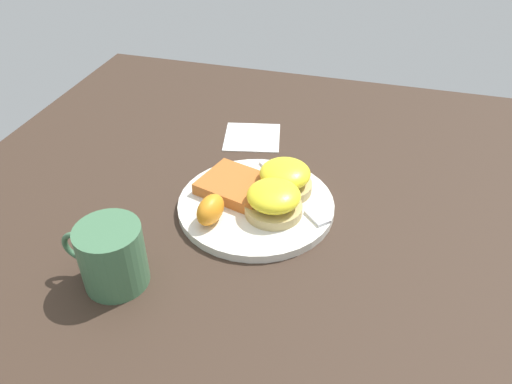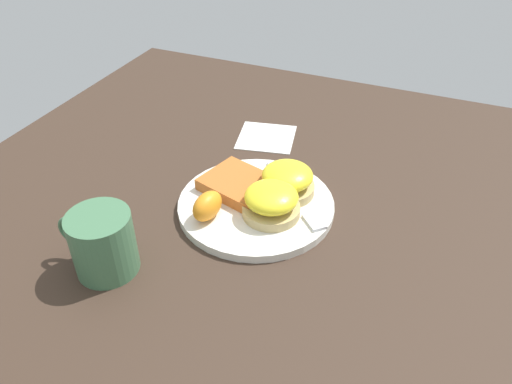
{
  "view_description": "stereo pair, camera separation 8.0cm",
  "coord_description": "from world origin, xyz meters",
  "views": [
    {
      "loc": [
        -0.17,
        0.62,
        0.52
      ],
      "look_at": [
        0.0,
        0.0,
        0.03
      ],
      "focal_mm": 35.0,
      "sensor_mm": 36.0,
      "label": 1
    },
    {
      "loc": [
        -0.25,
        0.59,
        0.52
      ],
      "look_at": [
        0.0,
        0.0,
        0.03
      ],
      "focal_mm": 35.0,
      "sensor_mm": 36.0,
      "label": 2
    }
  ],
  "objects": [
    {
      "name": "plate",
      "position": [
        0.0,
        0.0,
        0.01
      ],
      "size": [
        0.26,
        0.26,
        0.01
      ],
      "primitive_type": "cylinder",
      "color": "silver",
      "rests_on": "ground_plane"
    },
    {
      "name": "orange_wedge",
      "position": [
        0.05,
        0.07,
        0.04
      ],
      "size": [
        0.04,
        0.06,
        0.04
      ],
      "primitive_type": "ellipsoid",
      "rotation": [
        0.0,
        0.0,
        4.57
      ],
      "color": "orange",
      "rests_on": "plate"
    },
    {
      "name": "hashbrown_patty",
      "position": [
        0.04,
        -0.02,
        0.02
      ],
      "size": [
        0.14,
        0.12,
        0.02
      ],
      "primitive_type": "cube",
      "rotation": [
        0.0,
        0.0,
        -0.28
      ],
      "color": "#B76228",
      "rests_on": "plate"
    },
    {
      "name": "cup",
      "position": [
        0.14,
        0.21,
        0.05
      ],
      "size": [
        0.12,
        0.09,
        0.09
      ],
      "color": "#42704C",
      "rests_on": "ground_plane"
    },
    {
      "name": "ground_plane",
      "position": [
        0.0,
        0.0,
        0.0
      ],
      "size": [
        1.1,
        1.1,
        0.0
      ],
      "primitive_type": "plane",
      "color": "#38281E"
    },
    {
      "name": "fork",
      "position": [
        -0.06,
        -0.03,
        0.02
      ],
      "size": [
        0.15,
        0.15,
        0.0
      ],
      "color": "silver",
      "rests_on": "plate"
    },
    {
      "name": "sandwich_benedict_right",
      "position": [
        -0.04,
        -0.04,
        0.04
      ],
      "size": [
        0.09,
        0.09,
        0.05
      ],
      "color": "tan",
      "rests_on": "plate"
    },
    {
      "name": "napkin",
      "position": [
        0.07,
        -0.22,
        0.0
      ],
      "size": [
        0.13,
        0.13,
        0.0
      ],
      "primitive_type": "cube",
      "rotation": [
        0.0,
        0.0,
        0.21
      ],
      "color": "white",
      "rests_on": "ground_plane"
    },
    {
      "name": "sandwich_benedict_left",
      "position": [
        -0.03,
        0.02,
        0.04
      ],
      "size": [
        0.09,
        0.09,
        0.05
      ],
      "color": "tan",
      "rests_on": "plate"
    }
  ]
}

